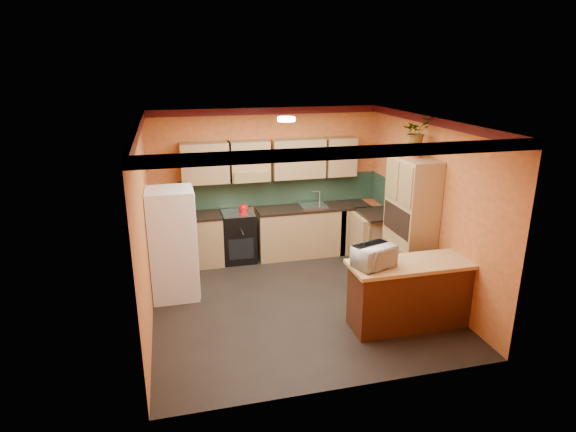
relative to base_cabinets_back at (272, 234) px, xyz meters
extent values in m
plane|color=black|center=(-0.03, -1.80, -0.44)|extent=(4.20, 4.20, 0.00)
cube|color=white|center=(-0.03, -1.80, 2.26)|extent=(4.20, 4.20, 0.04)
cube|color=orange|center=(-0.03, 0.30, 0.91)|extent=(4.20, 0.04, 2.70)
cube|color=orange|center=(-0.03, -3.90, 0.91)|extent=(4.20, 0.04, 2.70)
cube|color=orange|center=(-2.13, -1.80, 0.91)|extent=(0.04, 4.20, 2.70)
cube|color=orange|center=(2.07, -1.80, 0.91)|extent=(0.04, 4.20, 2.70)
cube|color=#1B3321|center=(0.22, 0.29, 0.75)|extent=(3.70, 0.02, 0.53)
cube|color=#1B3321|center=(2.06, -0.40, 0.75)|extent=(0.02, 1.40, 0.53)
cube|color=tan|center=(0.07, 0.13, 1.36)|extent=(3.10, 0.34, 0.70)
cylinder|color=white|center=(-0.03, -1.20, 2.22)|extent=(0.26, 0.26, 0.06)
cube|color=tan|center=(0.00, 0.00, 0.00)|extent=(3.65, 0.60, 0.88)
cube|color=black|center=(0.00, 0.00, 0.46)|extent=(3.65, 0.62, 0.04)
cube|color=black|center=(-0.62, 0.00, 0.02)|extent=(0.58, 0.58, 0.91)
cube|color=silver|center=(0.78, 0.00, 0.50)|extent=(0.48, 0.40, 0.03)
cube|color=tan|center=(1.77, -0.66, 0.00)|extent=(0.60, 0.80, 0.88)
cube|color=black|center=(1.77, -0.66, 0.46)|extent=(0.62, 0.80, 0.04)
cube|color=white|center=(-1.78, -1.15, 0.41)|extent=(0.68, 0.66, 1.70)
cube|color=tan|center=(1.82, -1.73, 0.61)|extent=(0.48, 0.90, 2.10)
cylinder|color=#B04C2A|center=(1.82, -1.68, 1.74)|extent=(0.22, 0.22, 0.16)
imported|color=tan|center=(1.82, -1.68, 2.04)|extent=(0.50, 0.47, 0.44)
cube|color=#512313|center=(1.39, -2.82, 0.00)|extent=(1.80, 0.55, 0.88)
cube|color=tan|center=(1.39, -2.82, 0.47)|extent=(1.90, 0.65, 0.05)
imported|color=white|center=(0.73, -2.82, 0.63)|extent=(0.60, 0.50, 0.29)
camera|label=1|loc=(-1.74, -8.12, 3.02)|focal=30.00mm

